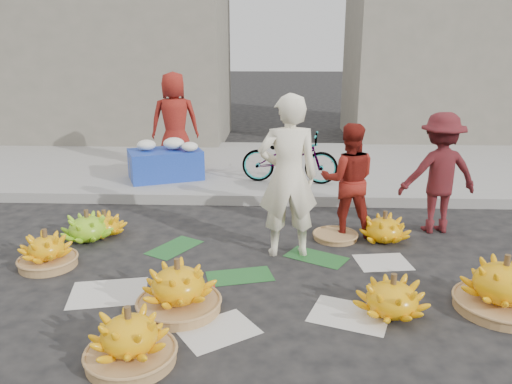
{
  "coord_description": "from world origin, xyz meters",
  "views": [
    {
      "loc": [
        0.26,
        -4.74,
        2.23
      ],
      "look_at": [
        0.04,
        0.43,
        0.7
      ],
      "focal_mm": 35.0,
      "sensor_mm": 36.0,
      "label": 1
    }
  ],
  "objects_px": {
    "bicycle": "(290,158)",
    "flower_table": "(166,162)",
    "vendor_cream": "(288,177)",
    "banana_bunch_4": "(503,286)",
    "banana_bunch_0": "(47,251)"
  },
  "relations": [
    {
      "from": "bicycle",
      "to": "flower_table",
      "type": "bearing_deg",
      "value": 93.19
    },
    {
      "from": "vendor_cream",
      "to": "bicycle",
      "type": "xyz_separation_m",
      "value": [
        0.08,
        2.57,
        -0.36
      ]
    },
    {
      "from": "bicycle",
      "to": "banana_bunch_4",
      "type": "bearing_deg",
      "value": -146.89
    },
    {
      "from": "flower_table",
      "to": "bicycle",
      "type": "relative_size",
      "value": 0.87
    },
    {
      "from": "banana_bunch_0",
      "to": "banana_bunch_4",
      "type": "xyz_separation_m",
      "value": [
        4.35,
        -0.7,
        0.06
      ]
    },
    {
      "from": "banana_bunch_0",
      "to": "banana_bunch_4",
      "type": "bearing_deg",
      "value": -9.15
    },
    {
      "from": "flower_table",
      "to": "bicycle",
      "type": "distance_m",
      "value": 2.02
    },
    {
      "from": "banana_bunch_4",
      "to": "bicycle",
      "type": "bearing_deg",
      "value": 115.55
    },
    {
      "from": "flower_table",
      "to": "vendor_cream",
      "type": "bearing_deg",
      "value": -77.02
    },
    {
      "from": "flower_table",
      "to": "bicycle",
      "type": "bearing_deg",
      "value": -26.77
    },
    {
      "from": "flower_table",
      "to": "banana_bunch_0",
      "type": "bearing_deg",
      "value": -122.57
    },
    {
      "from": "banana_bunch_4",
      "to": "bicycle",
      "type": "distance_m",
      "value": 4.12
    },
    {
      "from": "banana_bunch_0",
      "to": "banana_bunch_4",
      "type": "relative_size",
      "value": 0.7
    },
    {
      "from": "banana_bunch_0",
      "to": "banana_bunch_4",
      "type": "height_order",
      "value": "banana_bunch_4"
    },
    {
      "from": "bicycle",
      "to": "vendor_cream",
      "type": "bearing_deg",
      "value": -174.16
    }
  ]
}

